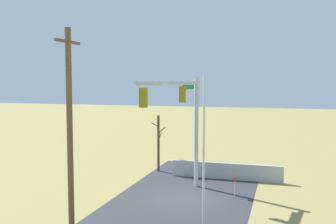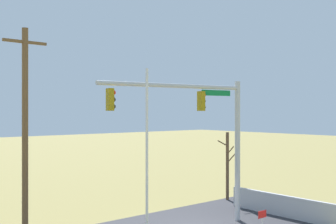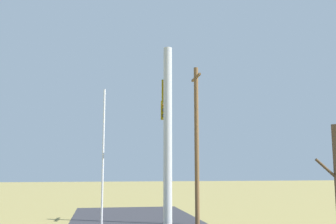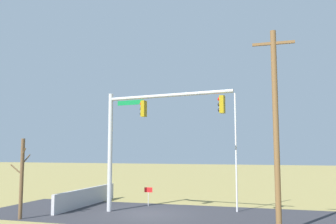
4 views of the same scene
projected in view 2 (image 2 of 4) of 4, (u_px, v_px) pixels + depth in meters
sidewalk_corner at (250, 217)px, 22.41m from camera, size 6.00×6.00×0.01m
retaining_fence at (292, 208)px, 22.09m from camera, size 0.20×7.81×1.16m
signal_mast at (206, 123)px, 20.66m from camera, size 7.87×1.38×7.20m
flagpole at (147, 167)px, 15.40m from camera, size 0.10×0.10×7.22m
utility_pole at (25, 132)px, 17.97m from camera, size 1.90×0.26×9.21m
bare_tree at (227, 165)px, 26.83m from camera, size 1.27×1.02×4.32m
open_sign at (262, 218)px, 18.69m from camera, size 0.56×0.04×1.22m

